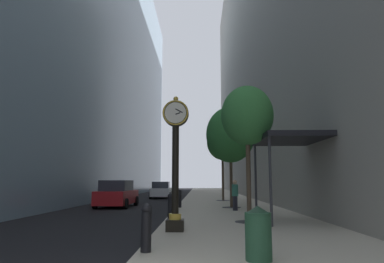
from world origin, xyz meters
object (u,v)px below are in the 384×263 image
Objects in this scene: bollard_nearest at (146,226)px; pedestrian_walking at (235,194)px; bollard_fifth at (180,198)px; car_white_mid at (161,190)px; street_tree_mid_near at (230,135)px; bollard_fourth at (176,201)px; street_tree_mid_far at (222,142)px; car_red_near at (117,194)px; street_clock at (175,155)px; trash_bin at (258,232)px; street_tree_near at (247,116)px; bollard_third at (170,206)px.

pedestrian_walking reaches higher than bollard_nearest.
bollard_nearest is at bearing -90.00° from bollard_fifth.
car_white_mid is (-2.60, 14.11, 0.10)m from bollard_fifth.
bollard_fifth is 4.87m from street_tree_mid_near.
car_white_mid is at bearing 98.52° from bollard_fourth.
street_tree_mid_far reaches higher than bollard_fourth.
street_tree_mid_near is 1.30× the size of car_red_near.
street_clock is 4.08× the size of trash_bin.
car_white_mid is at bearing 82.45° from car_red_near.
street_tree_mid_near is 5.75× the size of trash_bin.
street_tree_near reaches higher than street_clock.
bollard_fifth is 4.68m from car_red_near.
bollard_fourth is 3.27m from bollard_fifth.
street_tree_mid_far reaches higher than bollard_fifth.
street_tree_mid_far is at bearing 88.02° from trash_bin.
bollard_fourth is 1.00× the size of bollard_fifth.
car_white_mid is at bearing 95.47° from bollard_nearest.
bollard_fourth and bollard_fifth have the same top height.
car_red_near is at bearing -97.55° from car_white_mid.
street_clock is 3.76m from bollard_third.
street_tree_mid_near is at bearing -90.00° from street_tree_mid_far.
street_tree_mid_far is at bearing 77.63° from bollard_third.
pedestrian_walking reaches higher than car_white_mid.
car_red_near is at bearing 153.83° from bollard_fifth.
trash_bin is (2.33, -7.31, -0.01)m from bollard_third.
bollard_fifth is at bearing -26.17° from car_red_near.
pedestrian_walking reaches higher than bollard_third.
car_red_near is (-4.20, 8.60, 0.15)m from bollard_third.
street_clock is 2.69× the size of pedestrian_walking.
bollard_nearest is 15.70m from car_red_near.
street_tree_near reaches higher than car_red_near.
bollard_nearest is 0.66× the size of pedestrian_walking.
street_tree_mid_near reaches higher than bollard_third.
bollard_nearest and bollard_fourth have the same top height.
bollard_fifth is 14.04m from trash_bin.
bollard_third is 0.23× the size of car_red_near.
street_tree_mid_near reaches higher than street_clock.
bollard_fifth is 14.35m from car_white_mid.
car_red_near is (-4.61, 11.87, -1.65)m from street_clock.
bollard_fifth is at bearing 99.56° from trash_bin.
street_tree_mid_far is at bearing 89.97° from pedestrian_walking.
trash_bin is at bearing -64.60° from street_clock.
pedestrian_walking is (-0.00, -2.17, -3.48)m from street_tree_mid_near.
bollard_nearest is at bearing -118.27° from street_tree_near.
trash_bin is at bearing -72.31° from bollard_third.
street_clock is at bearing -137.36° from street_tree_near.
street_tree_mid_far is 9.90m from car_red_near.
bollard_nearest is 1.00× the size of bollard_third.
bollard_fourth is (0.00, 3.27, 0.00)m from bollard_third.
bollard_third is 5.38m from pedestrian_walking.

